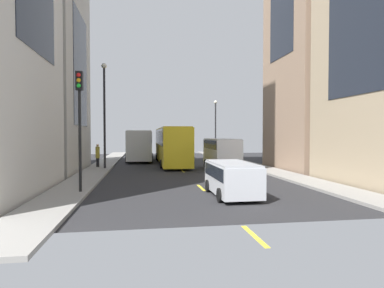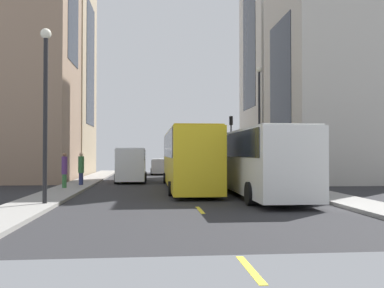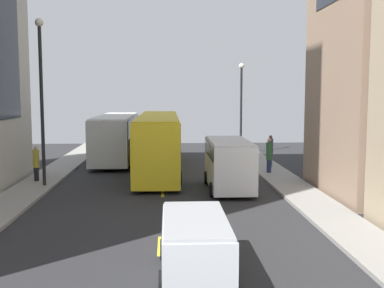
% 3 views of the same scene
% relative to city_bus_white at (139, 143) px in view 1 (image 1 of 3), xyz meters
% --- Properties ---
extents(ground_plane, '(39.68, 39.68, 0.00)m').
position_rel_city_bus_white_xyz_m(ground_plane, '(3.53, -7.66, -2.01)').
color(ground_plane, '#28282B').
extents(sidewalk_west, '(2.08, 44.00, 0.15)m').
position_rel_city_bus_white_xyz_m(sidewalk_west, '(-3.27, -7.66, -1.93)').
color(sidewalk_west, gray).
rests_on(sidewalk_west, ground).
extents(sidewalk_east, '(2.08, 44.00, 0.15)m').
position_rel_city_bus_white_xyz_m(sidewalk_east, '(10.33, -7.66, -1.93)').
color(sidewalk_east, gray).
rests_on(sidewalk_east, ground).
extents(lane_stripe_0, '(0.16, 2.00, 0.01)m').
position_rel_city_bus_white_xyz_m(lane_stripe_0, '(3.53, -28.66, -2.00)').
color(lane_stripe_0, yellow).
rests_on(lane_stripe_0, ground).
extents(lane_stripe_1, '(0.16, 2.00, 0.01)m').
position_rel_city_bus_white_xyz_m(lane_stripe_1, '(3.53, -20.26, -2.00)').
color(lane_stripe_1, yellow).
rests_on(lane_stripe_1, ground).
extents(lane_stripe_2, '(0.16, 2.00, 0.01)m').
position_rel_city_bus_white_xyz_m(lane_stripe_2, '(3.53, -11.86, -2.00)').
color(lane_stripe_2, yellow).
rests_on(lane_stripe_2, ground).
extents(lane_stripe_3, '(0.16, 2.00, 0.01)m').
position_rel_city_bus_white_xyz_m(lane_stripe_3, '(3.53, -3.46, -2.00)').
color(lane_stripe_3, yellow).
rests_on(lane_stripe_3, ground).
extents(lane_stripe_4, '(0.16, 2.00, 0.01)m').
position_rel_city_bus_white_xyz_m(lane_stripe_4, '(3.53, 4.94, -2.00)').
color(lane_stripe_4, yellow).
rests_on(lane_stripe_4, ground).
extents(lane_stripe_5, '(0.16, 2.00, 0.01)m').
position_rel_city_bus_white_xyz_m(lane_stripe_5, '(3.53, 13.34, -2.00)').
color(lane_stripe_5, yellow).
rests_on(lane_stripe_5, ground).
extents(building_west_1, '(8.35, 9.65, 16.15)m').
position_rel_city_bus_white_xyz_m(building_west_1, '(-8.65, -10.74, 6.07)').
color(building_west_1, '#B7B2A8').
rests_on(building_west_1, ground).
extents(city_bus_white, '(2.80, 11.65, 3.35)m').
position_rel_city_bus_white_xyz_m(city_bus_white, '(0.00, 0.00, 0.00)').
color(city_bus_white, silver).
rests_on(city_bus_white, ground).
extents(streetcar_yellow, '(2.70, 14.59, 3.59)m').
position_rel_city_bus_white_xyz_m(streetcar_yellow, '(3.20, -5.16, 0.12)').
color(streetcar_yellow, yellow).
rests_on(streetcar_yellow, ground).
extents(delivery_van_white, '(2.25, 5.45, 2.58)m').
position_rel_city_bus_white_xyz_m(delivery_van_white, '(6.93, -11.26, -0.50)').
color(delivery_van_white, white).
rests_on(delivery_van_white, ground).
extents(car_silver_0, '(1.96, 4.10, 1.60)m').
position_rel_city_bus_white_xyz_m(car_silver_0, '(4.54, -22.80, -1.06)').
color(car_silver_0, '#B7BABF').
rests_on(car_silver_0, ground).
extents(pedestrian_waiting_curb, '(0.38, 0.38, 2.09)m').
position_rel_city_bus_white_xyz_m(pedestrian_waiting_curb, '(9.97, -6.87, -0.76)').
color(pedestrian_waiting_curb, navy).
rests_on(pedestrian_waiting_curb, ground).
extents(pedestrian_crossing_mid, '(0.34, 0.34, 2.09)m').
position_rel_city_bus_white_xyz_m(pedestrian_crossing_mid, '(10.56, -4.53, -0.75)').
color(pedestrian_crossing_mid, '#336B38').
rests_on(pedestrian_crossing_mid, ground).
extents(pedestrian_walking_far, '(0.35, 0.35, 1.97)m').
position_rel_city_bus_white_xyz_m(pedestrian_walking_far, '(-3.47, -9.01, -0.82)').
color(pedestrian_walking_far, black).
rests_on(pedestrian_walking_far, ground).
extents(traffic_light_near_corner, '(0.32, 0.44, 5.81)m').
position_rel_city_bus_white_xyz_m(traffic_light_near_corner, '(-2.63, -21.29, 2.18)').
color(traffic_light_near_corner, black).
rests_on(traffic_light_near_corner, ground).
extents(streetlamp_near, '(0.44, 0.44, 7.24)m').
position_rel_city_bus_white_xyz_m(streetlamp_near, '(9.79, 3.30, 2.56)').
color(streetlamp_near, black).
rests_on(streetlamp_near, ground).
extents(streetlamp_far, '(0.44, 0.44, 8.64)m').
position_rel_city_bus_white_xyz_m(streetlamp_far, '(-2.73, -10.26, 3.30)').
color(streetlamp_far, black).
rests_on(streetlamp_far, ground).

